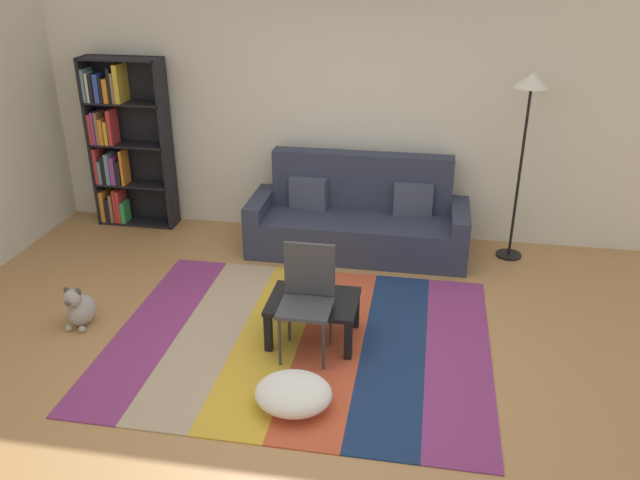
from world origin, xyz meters
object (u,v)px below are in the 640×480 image
tv_remote (311,302)px  standing_lamp (529,106)px  folding_chair (307,291)px  coffee_table (313,306)px  dog (80,308)px  couch (358,220)px  pouf (293,393)px  bookshelf (121,144)px

tv_remote → standing_lamp: bearing=66.7°
folding_chair → coffee_table: bearing=119.4°
coffee_table → dog: 2.01m
coffee_table → dog: dog is taller
standing_lamp → couch: bearing=-176.0°
coffee_table → dog: (-2.00, -0.13, -0.15)m
coffee_table → standing_lamp: bearing=47.5°
tv_remote → pouf: bearing=-69.7°
folding_chair → standing_lamp: bearing=84.3°
pouf → bookshelf: bearing=131.3°
bookshelf → pouf: 4.00m
folding_chair → tv_remote: bearing=119.7°
pouf → coffee_table: bearing=91.3°
tv_remote → folding_chair: (-0.01, -0.10, 0.15)m
coffee_table → tv_remote: 0.09m
dog → folding_chair: folding_chair is taller
coffee_table → tv_remote: (-0.01, -0.05, 0.07)m
coffee_table → dog: bearing=-176.3°
pouf → standing_lamp: bearing=58.3°
dog → couch: bearing=41.6°
pouf → tv_remote: size_ratio=3.65×
couch → standing_lamp: bearing=4.0°
tv_remote → couch: bearing=103.6°
dog → tv_remote: 2.01m
couch → tv_remote: 1.84m
couch → dog: bearing=-138.4°
couch → pouf: size_ratio=4.12×
bookshelf → coffee_table: (2.57, -2.06, -0.63)m
couch → dog: couch is taller
bookshelf → folding_chair: 3.41m
standing_lamp → folding_chair: bearing=-130.5°
couch → standing_lamp: standing_lamp is taller
bookshelf → folding_chair: bearing=-41.0°
coffee_table → folding_chair: size_ratio=0.80×
pouf → folding_chair: folding_chair is taller
dog → pouf: bearing=-20.4°
coffee_table → pouf: size_ratio=1.31×
pouf → couch: bearing=87.2°
tv_remote → bookshelf: bearing=158.9°
bookshelf → coffee_table: bearing=-38.8°
bookshelf → dog: bookshelf is taller
pouf → standing_lamp: size_ratio=0.29×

